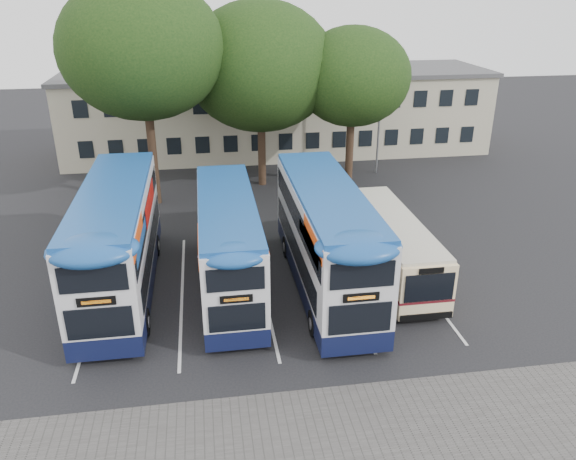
{
  "coord_description": "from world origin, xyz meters",
  "views": [
    {
      "loc": [
        -5.94,
        -16.51,
        12.29
      ],
      "look_at": [
        -2.61,
        5.0,
        2.68
      ],
      "focal_mm": 35.0,
      "sensor_mm": 36.0,
      "label": 1
    }
  ],
  "objects_px": {
    "bus_dd_left": "(118,236)",
    "bus_dd_right": "(326,234)",
    "tree_mid": "(260,67)",
    "bus_single": "(391,242)",
    "tree_left": "(142,49)",
    "lamp_post": "(381,100)",
    "bus_dd_mid": "(228,241)",
    "tree_right": "(353,77)"
  },
  "relations": [
    {
      "from": "tree_right",
      "to": "bus_dd_mid",
      "type": "distance_m",
      "value": 15.83
    },
    {
      "from": "tree_left",
      "to": "tree_mid",
      "type": "relative_size",
      "value": 1.11
    },
    {
      "from": "tree_mid",
      "to": "bus_single",
      "type": "distance_m",
      "value": 15.18
    },
    {
      "from": "bus_dd_right",
      "to": "bus_single",
      "type": "bearing_deg",
      "value": 15.08
    },
    {
      "from": "bus_single",
      "to": "lamp_post",
      "type": "bearing_deg",
      "value": 75.27
    },
    {
      "from": "lamp_post",
      "to": "tree_right",
      "type": "height_order",
      "value": "tree_right"
    },
    {
      "from": "lamp_post",
      "to": "tree_mid",
      "type": "relative_size",
      "value": 0.79
    },
    {
      "from": "tree_left",
      "to": "tree_mid",
      "type": "xyz_separation_m",
      "value": [
        6.72,
        2.41,
        -1.39
      ]
    },
    {
      "from": "bus_dd_right",
      "to": "tree_mid",
      "type": "bearing_deg",
      "value": 94.76
    },
    {
      "from": "tree_left",
      "to": "bus_dd_left",
      "type": "distance_m",
      "value": 12.4
    },
    {
      "from": "tree_left",
      "to": "bus_dd_mid",
      "type": "bearing_deg",
      "value": -71.43
    },
    {
      "from": "tree_mid",
      "to": "bus_dd_right",
      "type": "relative_size",
      "value": 1.05
    },
    {
      "from": "lamp_post",
      "to": "tree_left",
      "type": "bearing_deg",
      "value": -166.36
    },
    {
      "from": "tree_right",
      "to": "lamp_post",
      "type": "bearing_deg",
      "value": 41.78
    },
    {
      "from": "lamp_post",
      "to": "tree_mid",
      "type": "distance_m",
      "value": 8.66
    },
    {
      "from": "tree_left",
      "to": "bus_dd_right",
      "type": "bearing_deg",
      "value": -55.9
    },
    {
      "from": "bus_dd_right",
      "to": "bus_dd_left",
      "type": "bearing_deg",
      "value": 172.92
    },
    {
      "from": "tree_right",
      "to": "tree_mid",
      "type": "bearing_deg",
      "value": 168.32
    },
    {
      "from": "tree_right",
      "to": "bus_dd_left",
      "type": "distance_m",
      "value": 18.21
    },
    {
      "from": "tree_left",
      "to": "bus_dd_mid",
      "type": "distance_m",
      "value": 13.6
    },
    {
      "from": "lamp_post",
      "to": "bus_single",
      "type": "distance_m",
      "value": 15.31
    },
    {
      "from": "lamp_post",
      "to": "bus_dd_left",
      "type": "distance_m",
      "value": 21.35
    },
    {
      "from": "lamp_post",
      "to": "tree_mid",
      "type": "bearing_deg",
      "value": -171.61
    },
    {
      "from": "tree_right",
      "to": "bus_dd_left",
      "type": "relative_size",
      "value": 0.91
    },
    {
      "from": "bus_dd_left",
      "to": "tree_mid",
      "type": "bearing_deg",
      "value": 59.85
    },
    {
      "from": "tree_mid",
      "to": "lamp_post",
      "type": "bearing_deg",
      "value": 8.39
    },
    {
      "from": "tree_left",
      "to": "tree_mid",
      "type": "bearing_deg",
      "value": 19.74
    },
    {
      "from": "tree_mid",
      "to": "bus_dd_left",
      "type": "bearing_deg",
      "value": -120.15
    },
    {
      "from": "bus_dd_mid",
      "to": "bus_single",
      "type": "bearing_deg",
      "value": 3.49
    },
    {
      "from": "bus_dd_mid",
      "to": "bus_dd_right",
      "type": "bearing_deg",
      "value": -5.92
    },
    {
      "from": "lamp_post",
      "to": "tree_left",
      "type": "distance_m",
      "value": 15.84
    },
    {
      "from": "tree_mid",
      "to": "bus_single",
      "type": "relative_size",
      "value": 1.29
    },
    {
      "from": "tree_mid",
      "to": "bus_single",
      "type": "height_order",
      "value": "tree_mid"
    },
    {
      "from": "tree_mid",
      "to": "tree_right",
      "type": "relative_size",
      "value": 1.15
    },
    {
      "from": "bus_dd_left",
      "to": "bus_single",
      "type": "xyz_separation_m",
      "value": [
        11.96,
        -0.21,
        -1.04
      ]
    },
    {
      "from": "tree_left",
      "to": "bus_dd_right",
      "type": "distance_m",
      "value": 15.48
    },
    {
      "from": "tree_right",
      "to": "bus_single",
      "type": "bearing_deg",
      "value": -95.43
    },
    {
      "from": "bus_dd_left",
      "to": "bus_dd_right",
      "type": "bearing_deg",
      "value": -7.08
    },
    {
      "from": "lamp_post",
      "to": "bus_dd_right",
      "type": "bearing_deg",
      "value": -114.73
    },
    {
      "from": "lamp_post",
      "to": "tree_right",
      "type": "distance_m",
      "value": 4.04
    },
    {
      "from": "bus_dd_left",
      "to": "tree_left",
      "type": "bearing_deg",
      "value": 85.55
    },
    {
      "from": "lamp_post",
      "to": "bus_dd_mid",
      "type": "distance_m",
      "value": 18.78
    }
  ]
}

